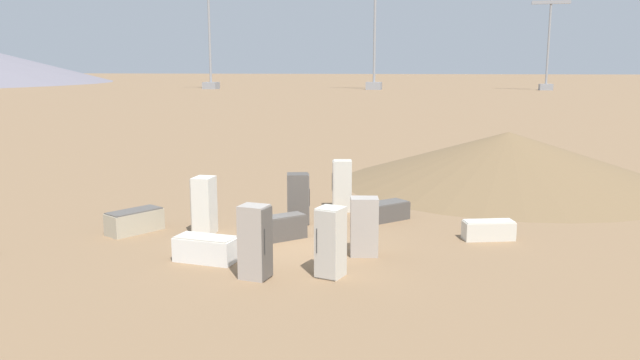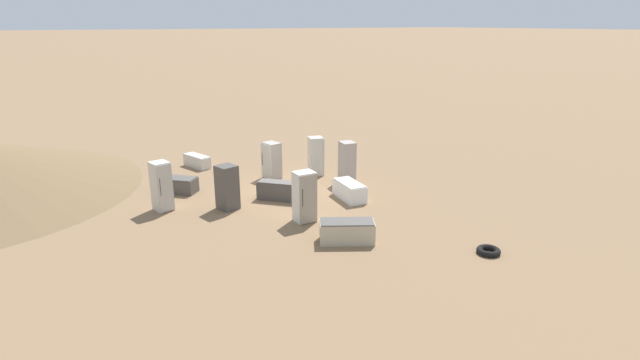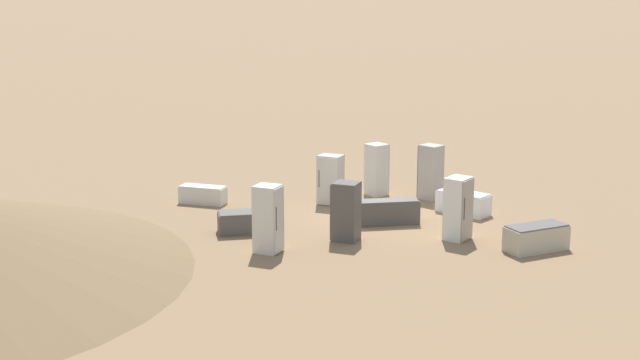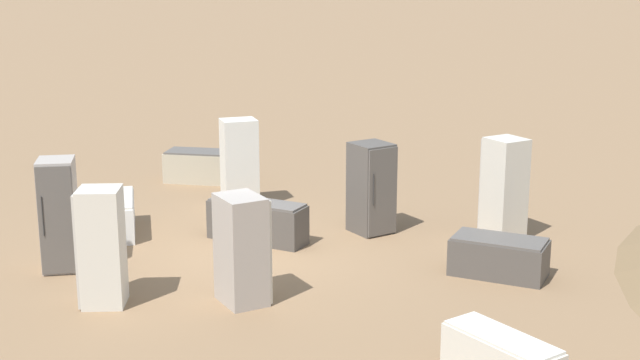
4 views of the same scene
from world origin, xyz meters
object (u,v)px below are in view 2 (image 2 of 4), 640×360
Objects in this scene: discarded_fridge_3 at (197,161)px; discarded_fridge_4 at (272,160)px; discarded_fridge_5 at (316,156)px; scrap_tire at (489,251)px; discarded_fridge_9 at (162,186)px; discarded_fridge_2 at (305,197)px; discarded_fridge_8 at (347,163)px; discarded_fridge_1 at (281,191)px; discarded_fridge_0 at (349,191)px; discarded_fridge_6 at (178,185)px; discarded_fridge_10 at (347,231)px; discarded_fridge_7 at (227,187)px.

discarded_fridge_4 reaches higher than discarded_fridge_3.
scrap_tire is at bearing 18.01° from discarded_fridge_5.
discarded_fridge_5 is 7.55m from discarded_fridge_9.
discarded_fridge_8 is at bearing -141.66° from discarded_fridge_2.
discarded_fridge_4 is (2.88, -1.02, 0.46)m from discarded_fridge_1.
discarded_fridge_5 reaches higher than discarded_fridge_0.
discarded_fridge_1 is at bearing -89.01° from discarded_fridge_6.
discarded_fridge_9 is at bearing -66.34° from discarded_fridge_5.
discarded_fridge_6 is at bearing -133.32° from discarded_fridge_9.
discarded_fridge_1 is 8.58m from scrap_tire.
discarded_fridge_3 is at bearing 18.00° from scrap_tire.
discarded_fridge_3 is at bearing -131.93° from discarded_fridge_9.
discarded_fridge_10 is at bearing 47.27° from scrap_tire.
discarded_fridge_1 is 1.05× the size of discarded_fridge_3.
discarded_fridge_3 is 11.45m from discarded_fridge_10.
discarded_fridge_7 is (2.68, 1.94, -0.06)m from discarded_fridge_2.
discarded_fridge_8 reaches higher than scrap_tire.
discarded_fridge_7 is at bearing 169.49° from discarded_fridge_0.
discarded_fridge_2 reaches higher than discarded_fridge_4.
discarded_fridge_4 reaches higher than discarded_fridge_6.
scrap_tire is at bearing 77.14° from discarded_fridge_10.
discarded_fridge_6 is (4.52, 5.79, -0.03)m from discarded_fridge_0.
scrap_tire is at bearing 125.05° from discarded_fridge_2.
discarded_fridge_5 is 5.70m from discarded_fridge_7.
discarded_fridge_3 is at bearing 138.58° from discarded_fridge_8.
discarded_fridge_10 reaches higher than discarded_fridge_6.
discarded_fridge_2 is 1.07× the size of discarded_fridge_7.
discarded_fridge_9 is 2.58× the size of scrap_tire.
discarded_fridge_2 is at bearing 80.28° from discarded_fridge_3.
discarded_fridge_10 is at bearing 80.32° from discarded_fridge_3.
discarded_fridge_3 reaches higher than scrap_tire.
scrap_tire is at bearing -82.13° from discarded_fridge_8.
discarded_fridge_9 is at bearing -41.77° from discarded_fridge_2.
discarded_fridge_9 is at bearing 166.18° from discarded_fridge_0.
discarded_fridge_10 reaches higher than discarded_fridge_0.
discarded_fridge_2 is (-2.52, 0.30, 0.55)m from discarded_fridge_1.
discarded_fridge_2 is 0.97× the size of discarded_fridge_9.
discarded_fridge_1 is 0.97× the size of discarded_fridge_5.
discarded_fridge_9 is at bearing -167.46° from discarded_fridge_6.
discarded_fridge_9 reaches higher than discarded_fridge_2.
discarded_fridge_7 is at bearing 119.60° from discarded_fridge_4.
discarded_fridge_0 is 7.35m from discarded_fridge_6.
discarded_fridge_5 reaches higher than discarded_fridge_3.
discarded_fridge_10 is (-7.72, 1.03, -0.48)m from discarded_fridge_4.
discarded_fridge_5 is 0.95× the size of discarded_fridge_9.
discarded_fridge_8 is 8.06m from discarded_fridge_9.
discarded_fridge_0 is at bearing -156.54° from discarded_fridge_2.
discarded_fridge_4 is 2.13m from discarded_fridge_5.
discarded_fridge_7 is 5.81m from discarded_fridge_8.
discarded_fridge_4 is 0.97× the size of discarded_fridge_7.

